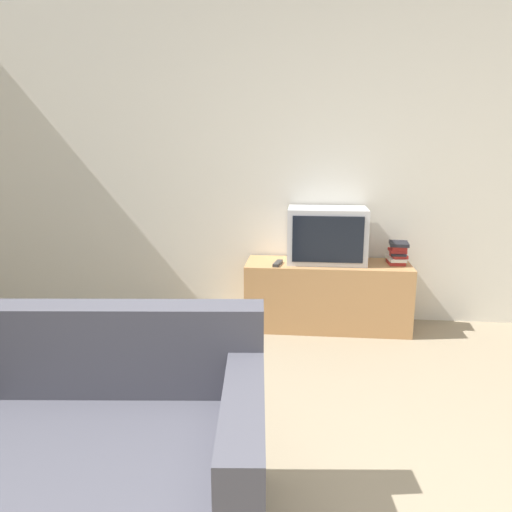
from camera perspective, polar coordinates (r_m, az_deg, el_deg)
name	(u,v)px	position (r m, az deg, el deg)	size (l,w,h in m)	color
wall_back	(313,165)	(4.19, 6.58, 10.32)	(9.00, 0.06, 2.60)	silver
tv_stand	(327,295)	(4.10, 8.10, -4.45)	(1.30, 0.45, 0.54)	tan
television	(327,235)	(4.02, 8.11, 2.38)	(0.62, 0.38, 0.44)	silver
book_stack	(398,253)	(4.09, 15.87, 0.36)	(0.16, 0.22, 0.18)	#B72D28
remote_on_stand	(278,263)	(3.92, 2.50, -0.84)	(0.07, 0.18, 0.02)	#2D2D2D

